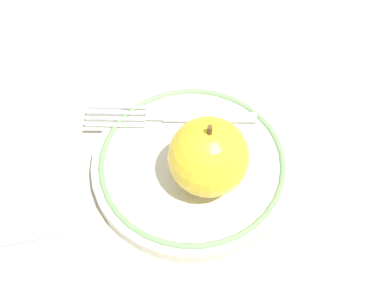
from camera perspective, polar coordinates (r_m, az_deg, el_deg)
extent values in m
plane|color=#ACA18C|center=(0.55, 1.43, -3.50)|extent=(2.00, 2.00, 0.00)
cylinder|color=beige|center=(0.55, 0.00, -1.76)|extent=(0.21, 0.21, 0.02)
torus|color=#6F9560|center=(0.55, 0.00, -1.32)|extent=(0.19, 0.19, 0.01)
sphere|color=gold|center=(0.50, 1.47, -0.85)|extent=(0.08, 0.08, 0.08)
cylinder|color=brown|center=(0.47, 1.58, 1.95)|extent=(0.00, 0.00, 0.01)
cube|color=silver|center=(0.58, 1.91, 3.48)|extent=(0.04, 0.10, 0.00)
cube|color=silver|center=(0.58, -4.04, 3.53)|extent=(0.01, 0.02, 0.00)
cube|color=silver|center=(0.59, -8.01, 4.47)|extent=(0.02, 0.06, 0.00)
cube|color=silver|center=(0.58, -8.08, 3.85)|extent=(0.02, 0.06, 0.00)
cube|color=silver|center=(0.58, -8.15, 3.22)|extent=(0.02, 0.06, 0.00)
cube|color=silver|center=(0.57, -8.22, 2.58)|extent=(0.02, 0.06, 0.00)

